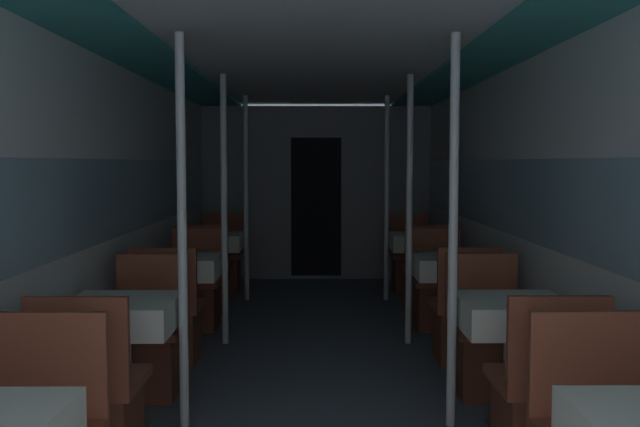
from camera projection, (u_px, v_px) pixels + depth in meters
wall_left at (114, 214)px, 5.16m from camera, size 0.05×10.14×2.20m
wall_right at (519, 214)px, 5.19m from camera, size 0.05×10.14×2.20m
ceiling_panel at (317, 57)px, 5.09m from camera, size 2.95×10.14×0.07m
bulkhead_far at (316, 193)px, 9.10m from camera, size 2.89×0.09×2.20m
dining_table_left_1 at (122, 320)px, 4.00m from camera, size 0.59×0.59×0.73m
chair_left_near_1 at (92, 413)px, 3.46m from camera, size 0.48×0.48×0.89m
chair_left_far_1 at (147, 352)px, 4.58m from camera, size 0.48×0.48×0.89m
support_pole_left_1 at (182, 233)px, 3.96m from camera, size 0.05×0.05×2.20m
dining_table_left_2 at (183, 270)px, 5.84m from camera, size 0.59×0.59×0.73m
chair_left_near_2 at (170, 326)px, 5.30m from camera, size 0.48×0.48×0.89m
chair_left_far_2 at (195, 297)px, 6.43m from camera, size 0.48×0.48×0.89m
support_pole_left_2 at (224, 210)px, 5.81m from camera, size 0.05×0.05×2.20m
dining_table_left_3 at (215, 244)px, 7.68m from camera, size 0.59×0.59×0.73m
chair_left_near_3 at (207, 284)px, 7.15m from camera, size 0.48×0.48×0.89m
chair_left_far_3 at (222, 267)px, 8.27m from camera, size 0.48×0.48×0.89m
support_pole_left_3 at (246, 199)px, 7.65m from camera, size 0.05×0.05×2.20m
dining_table_right_1 at (513, 319)px, 4.01m from camera, size 0.59×0.59×0.73m
chair_right_near_1 at (543, 412)px, 3.47m from camera, size 0.48×0.48×0.89m
chair_right_far_1 at (487, 351)px, 4.60m from camera, size 0.48×0.48×0.89m
support_pole_right_1 at (453, 233)px, 3.97m from camera, size 0.05×0.05×2.20m
dining_table_right_2 at (450, 270)px, 5.86m from camera, size 0.59×0.59×0.73m
chair_right_near_2 at (464, 326)px, 5.32m from camera, size 0.48×0.48×0.89m
chair_right_far_2 at (438, 297)px, 6.44m from camera, size 0.48×0.48×0.89m
support_pole_right_2 at (409, 210)px, 5.82m from camera, size 0.05×0.05×2.20m
dining_table_right_3 at (418, 244)px, 7.70m from camera, size 0.59×0.59×0.73m
chair_right_near_3 at (426, 284)px, 7.16m from camera, size 0.48×0.48×0.89m
chair_right_far_3 at (411, 267)px, 8.29m from camera, size 0.48×0.48×0.89m
support_pole_right_3 at (387, 199)px, 7.66m from camera, size 0.05×0.05×2.20m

